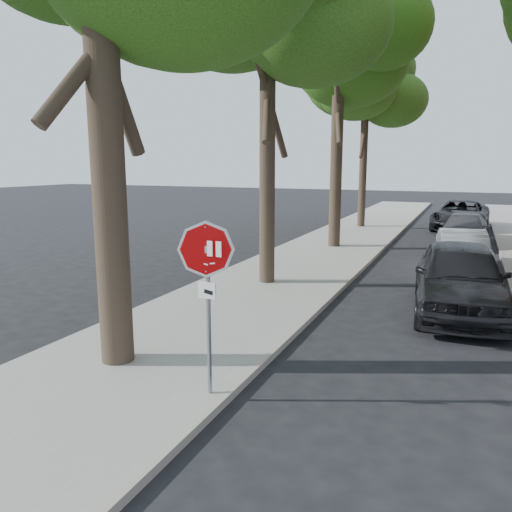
# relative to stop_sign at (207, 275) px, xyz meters

# --- Properties ---
(ground) EXTENTS (120.00, 120.00, 0.00)m
(ground) POSITION_rel_stop_sign_xyz_m (0.70, 0.03, -1.95)
(ground) COLOR black
(ground) RESTS_ON ground
(sidewalk_left) EXTENTS (4.00, 55.00, 0.12)m
(sidewalk_left) POSITION_rel_stop_sign_xyz_m (-1.80, 12.03, -1.89)
(sidewalk_left) COLOR gray
(sidewalk_left) RESTS_ON ground
(curb_left) EXTENTS (0.12, 55.00, 0.13)m
(curb_left) POSITION_rel_stop_sign_xyz_m (0.25, 12.03, -1.88)
(curb_left) COLOR #9E9384
(curb_left) RESTS_ON ground
(curb_right) EXTENTS (0.12, 55.00, 0.13)m
(curb_right) POSITION_rel_stop_sign_xyz_m (4.65, 12.03, -1.88)
(curb_right) COLOR #9E9384
(curb_right) RESTS_ON ground
(stop_sign) EXTENTS (0.76, 0.34, 2.61)m
(stop_sign) POSITION_rel_stop_sign_xyz_m (0.00, 0.00, 0.00)
(stop_sign) COLOR gray
(stop_sign) RESTS_ON sidewalk_left
(tree_mid_a) EXTENTS (5.59, 5.19, 9.84)m
(tree_mid_a) POSITION_rel_stop_sign_xyz_m (-1.92, 7.14, 5.66)
(tree_mid_a) COLOR black
(tree_mid_a) RESTS_ON sidewalk_left
(tree_mid_b) EXTENTS (5.88, 5.46, 10.36)m
(tree_mid_b) POSITION_rel_stop_sign_xyz_m (-1.72, 14.15, 6.05)
(tree_mid_b) COLOR black
(tree_mid_b) RESTS_ON sidewalk_left
(tree_far) EXTENTS (5.29, 4.91, 9.33)m
(tree_far) POSITION_rel_stop_sign_xyz_m (-2.02, 21.14, 5.26)
(tree_far) COLOR black
(tree_far) RESTS_ON sidewalk_left
(car_a) EXTENTS (2.46, 5.17, 1.71)m
(car_a) POSITION_rel_stop_sign_xyz_m (3.30, 6.35, -1.10)
(car_a) COLOR black
(car_a) RESTS_ON ground
(car_b) EXTENTS (1.92, 4.25, 1.35)m
(car_b) POSITION_rel_stop_sign_xyz_m (3.30, 11.20, -1.27)
(car_b) COLOR #A2A3AA
(car_b) RESTS_ON ground
(car_c) EXTENTS (2.20, 4.78, 1.35)m
(car_c) POSITION_rel_stop_sign_xyz_m (3.27, 17.09, -1.27)
(car_c) COLOR #4C4B50
(car_c) RESTS_ON ground
(car_d) EXTENTS (3.01, 5.80, 1.56)m
(car_d) POSITION_rel_stop_sign_xyz_m (3.00, 22.53, -1.17)
(car_d) COLOR black
(car_d) RESTS_ON ground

